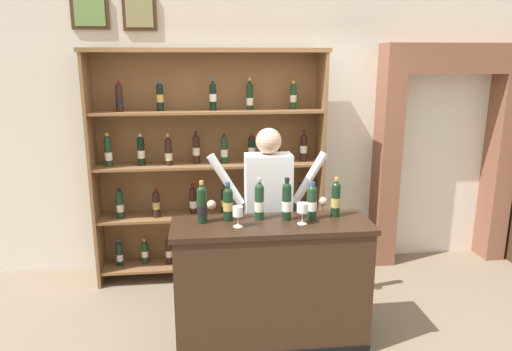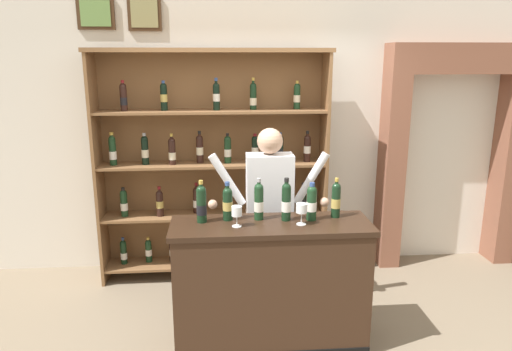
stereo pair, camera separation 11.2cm
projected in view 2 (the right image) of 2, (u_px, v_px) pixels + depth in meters
name	position (u px, v px, depth m)	size (l,w,h in m)	color
ground_plane	(266.00, 344.00, 3.78)	(14.00, 14.00, 0.02)	#7A6B56
back_wall	(251.00, 109.00, 4.96)	(12.00, 0.19, 3.36)	silver
wine_shelf	(213.00, 161.00, 4.71)	(2.29, 0.37, 2.30)	brown
archway_doorway	(448.00, 143.00, 5.08)	(1.49, 0.45, 2.35)	brown
tasting_counter	(271.00, 285.00, 3.65)	(1.51, 0.50, 1.01)	#382316
shopkeeper	(270.00, 201.00, 4.06)	(1.05, 0.22, 1.64)	#2D3347
tasting_bottle_bianco	(201.00, 204.00, 3.52)	(0.08, 0.08, 0.32)	black
tasting_bottle_super_tuscan	(228.00, 203.00, 3.57)	(0.08, 0.08, 0.30)	black
tasting_bottle_brunello	(259.00, 201.00, 3.58)	(0.07, 0.07, 0.32)	#19381E
tasting_bottle_prosecco	(286.00, 201.00, 3.56)	(0.07, 0.07, 0.33)	black
tasting_bottle_grappa	(312.00, 202.00, 3.57)	(0.08, 0.08, 0.29)	#19381E
tasting_bottle_vin_santo	(336.00, 199.00, 3.64)	(0.07, 0.07, 0.31)	black
wine_glass_right	(237.00, 212.00, 3.44)	(0.08, 0.08, 0.16)	silver
wine_glass_spare	(302.00, 209.00, 3.48)	(0.08, 0.08, 0.16)	silver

